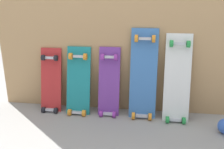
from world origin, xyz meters
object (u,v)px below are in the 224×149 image
(skateboard_red, at_px, (51,84))
(skateboard_purple, at_px, (109,85))
(skateboard_teal, at_px, (78,84))
(skateboard_white, at_px, (177,82))
(skateboard_blue, at_px, (143,78))

(skateboard_red, distance_m, skateboard_purple, 0.56)
(skateboard_teal, distance_m, skateboard_white, 0.89)
(skateboard_red, height_order, skateboard_blue, skateboard_blue)
(skateboard_teal, xyz_separation_m, skateboard_blue, (0.60, 0.01, 0.09))
(skateboard_blue, xyz_separation_m, skateboard_white, (0.29, -0.02, -0.02))
(skateboard_red, bearing_deg, skateboard_blue, -0.50)
(skateboard_teal, height_order, skateboard_white, skateboard_white)
(skateboard_red, bearing_deg, skateboard_teal, -2.98)
(skateboard_teal, relative_size, skateboard_blue, 0.79)
(skateboard_blue, bearing_deg, skateboard_red, 179.50)
(skateboard_red, relative_size, skateboard_white, 0.80)
(skateboard_purple, bearing_deg, skateboard_teal, -178.29)
(skateboard_blue, distance_m, skateboard_white, 0.30)
(skateboard_white, bearing_deg, skateboard_purple, 178.31)
(skateboard_blue, bearing_deg, skateboard_white, -3.06)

